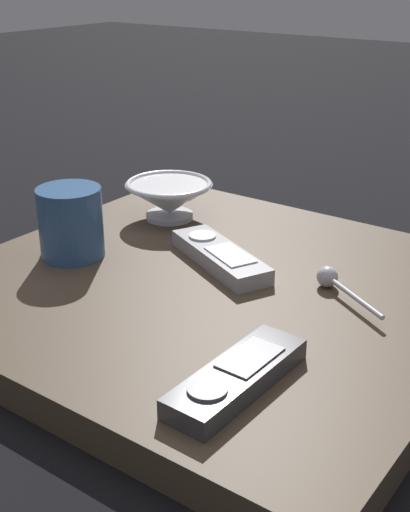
{
  "coord_description": "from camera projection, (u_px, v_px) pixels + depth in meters",
  "views": [
    {
      "loc": [
        -0.63,
        -0.45,
        0.41
      ],
      "look_at": [
        0.02,
        0.03,
        0.06
      ],
      "focal_mm": 48.27,
      "sensor_mm": 36.0,
      "label": 1
    }
  ],
  "objects": [
    {
      "name": "teaspoon",
      "position": [
        332.0,
        280.0,
        0.83
      ],
      "size": [
        0.08,
        0.11,
        0.03
      ],
      "color": "silver",
      "rests_on": "table"
    },
    {
      "name": "table",
      "position": [
        215.0,
        294.0,
        0.87
      ],
      "size": [
        0.59,
        0.62,
        0.04
      ],
      "color": "#4C3D2D",
      "rests_on": "ground"
    },
    {
      "name": "coffee_mug",
      "position": [
        70.0,
        222.0,
        0.91
      ],
      "size": [
        0.09,
        0.11,
        0.1
      ],
      "color": "#33598C",
      "rests_on": "table"
    },
    {
      "name": "tv_remote_far",
      "position": [
        220.0,
        256.0,
        0.9
      ],
      "size": [
        0.12,
        0.18,
        0.02
      ],
      "color": "#9E9EA3",
      "rests_on": "table"
    },
    {
      "name": "cereal_bowl",
      "position": [
        169.0,
        198.0,
        1.05
      ],
      "size": [
        0.13,
        0.13,
        0.06
      ],
      "color": "silver",
      "rests_on": "table"
    },
    {
      "name": "ground_plane",
      "position": [
        215.0,
        308.0,
        0.88
      ],
      "size": [
        6.0,
        6.0,
        0.0
      ],
      "primitive_type": "plane",
      "color": "black"
    },
    {
      "name": "tv_remote_near",
      "position": [
        237.0,
        377.0,
        0.64
      ],
      "size": [
        0.17,
        0.06,
        0.02
      ],
      "color": "#38383D",
      "rests_on": "table"
    }
  ]
}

